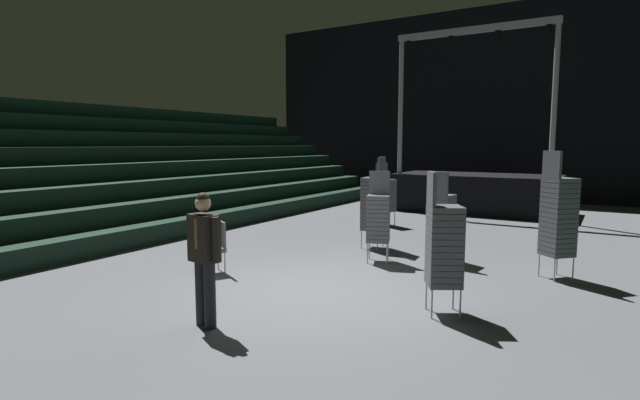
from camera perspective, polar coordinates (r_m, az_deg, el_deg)
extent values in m
cube|color=#515459|center=(7.88, -1.19, -10.96)|extent=(22.00, 30.00, 0.10)
cube|color=black|center=(21.77, 20.99, 10.60)|extent=(22.00, 0.30, 8.00)
cube|color=black|center=(12.13, -20.43, -3.79)|extent=(0.75, 24.00, 0.45)
cube|color=black|center=(12.65, -22.62, -1.40)|extent=(0.75, 24.00, 0.45)
cube|color=black|center=(13.21, -24.62, 0.79)|extent=(0.75, 24.00, 0.45)
cube|color=black|center=(13.81, -26.45, 2.80)|extent=(0.75, 24.00, 0.45)
cube|color=black|center=(14.43, -28.14, 4.64)|extent=(0.75, 24.00, 0.45)
cube|color=black|center=(15.08, -29.69, 6.32)|extent=(0.75, 24.00, 0.45)
cube|color=black|center=(15.75, -31.12, 7.85)|extent=(0.75, 24.00, 0.45)
cube|color=black|center=(16.44, -32.44, 9.26)|extent=(0.75, 24.00, 0.45)
cube|color=black|center=(17.56, 17.94, 0.80)|extent=(5.33, 2.59, 1.29)
cylinder|color=#9EA0A8|center=(17.26, 9.51, 10.76)|extent=(0.16, 0.16, 4.62)
cylinder|color=#9EA0A8|center=(16.09, 25.96, 10.49)|extent=(0.16, 0.16, 4.62)
cube|color=#9EA0A8|center=(16.85, 17.73, 18.60)|extent=(5.03, 0.20, 0.20)
cylinder|color=black|center=(17.45, 10.44, 17.63)|extent=(0.18, 0.18, 0.22)
cylinder|color=black|center=(16.99, 15.22, 17.81)|extent=(0.18, 0.18, 0.22)
cylinder|color=black|center=(16.64, 20.24, 17.88)|extent=(0.18, 0.18, 0.22)
cylinder|color=black|center=(16.41, 25.44, 17.82)|extent=(0.18, 0.18, 0.22)
cylinder|color=black|center=(6.37, -12.89, -10.94)|extent=(0.15, 0.15, 0.85)
cylinder|color=black|center=(6.51, -13.85, -10.58)|extent=(0.15, 0.15, 0.85)
cube|color=silver|center=(6.23, -14.00, -4.46)|extent=(0.19, 0.13, 0.60)
cube|color=black|center=(6.27, -13.55, -4.39)|extent=(0.43, 0.29, 0.60)
cube|color=brown|center=(6.19, -14.43, -3.87)|extent=(0.06, 0.02, 0.39)
cylinder|color=black|center=(6.08, -12.25, -4.58)|extent=(0.11, 0.11, 0.56)
cylinder|color=black|center=(6.45, -14.78, -4.00)|extent=(0.11, 0.11, 0.56)
sphere|color=#DBAD89|center=(6.20, -13.66, -0.38)|extent=(0.20, 0.20, 0.20)
sphere|color=black|center=(6.19, -13.68, 0.12)|extent=(0.16, 0.16, 0.16)
cylinder|color=#B2B5BA|center=(9.54, 7.91, -6.35)|extent=(0.02, 0.02, 0.40)
cylinder|color=#B2B5BA|center=(9.56, 5.62, -6.28)|extent=(0.02, 0.02, 0.40)
cylinder|color=#B2B5BA|center=(9.91, 8.03, -5.86)|extent=(0.02, 0.02, 0.40)
cylinder|color=#B2B5BA|center=(9.93, 5.83, -5.79)|extent=(0.02, 0.02, 0.40)
cube|color=#4C4C51|center=(9.68, 6.87, -4.67)|extent=(0.57, 0.57, 0.08)
cube|color=#4C4C51|center=(9.67, 6.88, -4.17)|extent=(0.57, 0.57, 0.08)
cube|color=#4C4C51|center=(9.65, 6.88, -3.68)|extent=(0.57, 0.57, 0.08)
cube|color=#4C4C51|center=(9.63, 6.89, -3.18)|extent=(0.57, 0.57, 0.08)
cube|color=#4C4C51|center=(9.62, 6.90, -2.68)|extent=(0.57, 0.57, 0.08)
cube|color=#4C4C51|center=(9.61, 6.90, -2.18)|extent=(0.57, 0.57, 0.08)
cube|color=#4C4C51|center=(9.59, 6.91, -1.68)|extent=(0.57, 0.57, 0.08)
cube|color=#4C4C51|center=(9.58, 6.92, -1.18)|extent=(0.57, 0.57, 0.08)
cube|color=#4C4C51|center=(9.57, 6.92, -0.67)|extent=(0.57, 0.57, 0.08)
cube|color=#4C4C51|center=(9.56, 6.93, -0.17)|extent=(0.57, 0.57, 0.08)
cube|color=#4C4C51|center=(9.55, 6.94, 0.34)|extent=(0.57, 0.57, 0.08)
cube|color=#4C4C51|center=(9.72, 7.05, 2.06)|extent=(0.40, 0.19, 0.46)
cylinder|color=#B2B5BA|center=(14.00, 8.82, -2.20)|extent=(0.02, 0.02, 0.40)
cylinder|color=#B2B5BA|center=(13.76, 7.63, -2.33)|extent=(0.02, 0.02, 0.40)
cylinder|color=#B2B5BA|center=(14.29, 7.82, -2.00)|extent=(0.02, 0.02, 0.40)
cylinder|color=#B2B5BA|center=(14.05, 6.63, -2.13)|extent=(0.02, 0.02, 0.40)
cube|color=#4C4C51|center=(13.99, 7.74, -1.18)|extent=(0.59, 0.59, 0.08)
cube|color=#4C4C51|center=(13.98, 7.75, -0.84)|extent=(0.59, 0.59, 0.08)
cube|color=#4C4C51|center=(13.97, 7.75, -0.49)|extent=(0.59, 0.59, 0.08)
cube|color=#4C4C51|center=(13.96, 7.76, -0.15)|extent=(0.59, 0.59, 0.08)
cube|color=#4C4C51|center=(13.95, 7.76, 0.20)|extent=(0.59, 0.59, 0.08)
cube|color=#4C4C51|center=(13.94, 7.77, 0.55)|extent=(0.59, 0.59, 0.08)
cube|color=#4C4C51|center=(13.93, 7.77, 0.90)|extent=(0.59, 0.59, 0.08)
cube|color=#4C4C51|center=(13.92, 7.78, 1.24)|extent=(0.59, 0.59, 0.08)
cube|color=#4C4C51|center=(13.91, 7.78, 1.59)|extent=(0.59, 0.59, 0.08)
cube|color=#4C4C51|center=(13.91, 7.79, 1.94)|extent=(0.59, 0.59, 0.08)
cube|color=#4C4C51|center=(13.90, 7.80, 2.29)|extent=(0.59, 0.59, 0.08)
cube|color=#4C4C51|center=(14.03, 7.30, 3.45)|extent=(0.22, 0.39, 0.46)
cylinder|color=#B2B5BA|center=(10.31, 13.51, -5.48)|extent=(0.02, 0.02, 0.40)
cylinder|color=#B2B5BA|center=(10.16, 15.46, -5.72)|extent=(0.02, 0.02, 0.40)
cylinder|color=#B2B5BA|center=(9.98, 12.58, -5.87)|extent=(0.02, 0.02, 0.40)
cylinder|color=#B2B5BA|center=(9.82, 14.58, -6.12)|extent=(0.02, 0.02, 0.40)
cube|color=#4C4C51|center=(10.02, 14.07, -4.44)|extent=(0.49, 0.49, 0.08)
cube|color=#4C4C51|center=(10.00, 14.08, -3.96)|extent=(0.49, 0.49, 0.08)
cube|color=#4C4C51|center=(9.99, 14.10, -3.48)|extent=(0.49, 0.49, 0.08)
cube|color=#4C4C51|center=(9.97, 14.11, -3.00)|extent=(0.49, 0.49, 0.08)
cube|color=#4C4C51|center=(9.96, 14.12, -2.52)|extent=(0.49, 0.49, 0.08)
cube|color=#4C4C51|center=(9.94, 14.14, -2.03)|extent=(0.49, 0.49, 0.08)
cube|color=#4C4C51|center=(9.93, 14.15, -1.55)|extent=(0.49, 0.49, 0.08)
cube|color=#4C4C51|center=(9.92, 14.17, -1.06)|extent=(0.49, 0.49, 0.08)
cube|color=#4C4C51|center=(9.91, 14.18, -0.58)|extent=(0.49, 0.49, 0.08)
cube|color=#4C4C51|center=(9.90, 14.19, -0.09)|extent=(0.49, 0.49, 0.08)
cube|color=#4C4C51|center=(9.89, 14.21, 0.40)|extent=(0.49, 0.49, 0.08)
cube|color=#4C4C51|center=(9.69, 13.78, 1.90)|extent=(0.41, 0.10, 0.46)
cylinder|color=#B2B5BA|center=(10.90, 4.92, -4.67)|extent=(0.02, 0.02, 0.40)
cylinder|color=#B2B5BA|center=(11.25, 5.62, -4.32)|extent=(0.02, 0.02, 0.40)
cylinder|color=#B2B5BA|center=(10.77, 6.81, -4.83)|extent=(0.02, 0.02, 0.40)
cylinder|color=#B2B5BA|center=(11.12, 7.46, -4.47)|extent=(0.02, 0.02, 0.40)
cube|color=#4C4C51|center=(10.96, 6.22, -3.32)|extent=(0.48, 0.48, 0.08)
cube|color=#4C4C51|center=(10.95, 6.22, -2.89)|extent=(0.48, 0.48, 0.08)
cube|color=#4C4C51|center=(10.94, 6.23, -2.45)|extent=(0.48, 0.48, 0.08)
cube|color=#4C4C51|center=(10.92, 6.23, -2.01)|extent=(0.48, 0.48, 0.08)
cube|color=#4C4C51|center=(10.91, 6.24, -1.57)|extent=(0.48, 0.48, 0.08)
cube|color=#4C4C51|center=(10.90, 6.24, -1.12)|extent=(0.48, 0.48, 0.08)
cube|color=#4C4C51|center=(10.89, 6.25, -0.68)|extent=(0.48, 0.48, 0.08)
cube|color=#4C4C51|center=(10.88, 6.26, -0.24)|extent=(0.48, 0.48, 0.08)
cube|color=#4C4C51|center=(10.87, 6.26, 0.21)|extent=(0.48, 0.48, 0.08)
cube|color=#4C4C51|center=(10.86, 6.27, 0.65)|extent=(0.48, 0.48, 0.08)
cube|color=#4C4C51|center=(10.85, 6.27, 1.10)|extent=(0.48, 0.48, 0.08)
cube|color=#4C4C51|center=(10.84, 6.28, 1.55)|extent=(0.48, 0.48, 0.08)
cube|color=#4C4C51|center=(10.84, 6.28, 2.00)|extent=(0.48, 0.48, 0.08)
cube|color=#4C4C51|center=(10.83, 6.29, 2.44)|extent=(0.48, 0.48, 0.08)
cube|color=#4C4C51|center=(10.75, 7.29, 3.85)|extent=(0.09, 0.41, 0.46)
cylinder|color=#B2B5BA|center=(9.70, 26.19, -6.75)|extent=(0.02, 0.02, 0.40)
cylinder|color=#B2B5BA|center=(9.43, 27.72, -7.21)|extent=(0.02, 0.02, 0.40)
cylinder|color=#B2B5BA|center=(9.46, 24.45, -7.00)|extent=(0.02, 0.02, 0.40)
cylinder|color=#B2B5BA|center=(9.18, 25.96, -7.48)|extent=(0.02, 0.02, 0.40)
cube|color=#4C4C51|center=(9.39, 26.15, -5.67)|extent=(0.62, 0.62, 0.08)
cube|color=#4C4C51|center=(9.37, 26.18, -5.16)|extent=(0.62, 0.62, 0.08)
cube|color=#4C4C51|center=(9.35, 26.21, -4.65)|extent=(0.62, 0.62, 0.08)
cube|color=#4C4C51|center=(9.34, 26.24, -4.14)|extent=(0.62, 0.62, 0.08)
cube|color=#4C4C51|center=(9.32, 26.26, -3.62)|extent=(0.62, 0.62, 0.08)
cube|color=#4C4C51|center=(9.31, 26.29, -3.11)|extent=(0.62, 0.62, 0.08)
cube|color=#4C4C51|center=(9.30, 26.32, -2.59)|extent=(0.62, 0.62, 0.08)
cube|color=#4C4C51|center=(9.29, 26.34, -2.07)|extent=(0.62, 0.62, 0.08)
cube|color=#4C4C51|center=(9.27, 26.37, -1.55)|extent=(0.62, 0.62, 0.08)
cube|color=#4C4C51|center=(9.26, 26.40, -1.03)|extent=(0.62, 0.62, 0.08)
cube|color=#4C4C51|center=(9.25, 26.42, -0.51)|extent=(0.62, 0.62, 0.08)
cube|color=#4C4C51|center=(9.24, 26.45, 0.01)|extent=(0.62, 0.62, 0.08)
cube|color=#4C4C51|center=(9.24, 26.48, 0.53)|extent=(0.62, 0.62, 0.08)
cube|color=#4C4C51|center=(9.23, 26.51, 1.06)|extent=(0.62, 0.62, 0.08)
cube|color=#4C4C51|center=(9.22, 26.53, 1.58)|extent=(0.62, 0.62, 0.08)
cube|color=#4C4C51|center=(9.22, 26.56, 2.11)|extent=(0.62, 0.62, 0.08)
cube|color=#4C4C51|center=(9.07, 25.73, 3.82)|extent=(0.33, 0.31, 0.46)
cylinder|color=#B2B5BA|center=(7.21, 15.46, -10.82)|extent=(0.02, 0.02, 0.40)
cylinder|color=#B2B5BA|center=(6.86, 16.24, -11.75)|extent=(0.02, 0.02, 0.40)
cylinder|color=#B2B5BA|center=(7.13, 12.44, -10.93)|extent=(0.02, 0.02, 0.40)
cylinder|color=#B2B5BA|center=(6.77, 13.07, -11.89)|extent=(0.02, 0.02, 0.40)
cube|color=#4C4C51|center=(6.92, 14.36, -9.43)|extent=(0.60, 0.60, 0.08)
cube|color=#4C4C51|center=(6.90, 14.38, -8.75)|extent=(0.60, 0.60, 0.08)
cube|color=#4C4C51|center=(6.88, 14.40, -8.07)|extent=(0.60, 0.60, 0.08)
cube|color=#4C4C51|center=(6.85, 14.42, -7.38)|extent=(0.60, 0.60, 0.08)
cube|color=#4C4C51|center=(6.83, 14.44, -6.69)|extent=(0.60, 0.60, 0.08)
cube|color=#4C4C51|center=(6.82, 14.46, -5.99)|extent=(0.60, 0.60, 0.08)
cube|color=#4C4C51|center=(6.80, 14.49, -5.29)|extent=(0.60, 0.60, 0.08)
cube|color=#4C4C51|center=(6.78, 14.51, -4.59)|extent=(0.60, 0.60, 0.08)
cube|color=#4C4C51|center=(6.77, 14.53, -3.88)|extent=(0.60, 0.60, 0.08)
cube|color=#4C4C51|center=(6.75, 14.55, -3.17)|extent=(0.60, 0.60, 0.08)
cube|color=#4C4C51|center=(6.74, 14.57, -2.46)|extent=(0.60, 0.60, 0.08)
cube|color=#4C4C51|center=(6.72, 14.59, -1.75)|extent=(0.60, 0.60, 0.08)
cube|color=#4C4C51|center=(6.71, 14.61, -1.03)|extent=(0.60, 0.60, 0.08)
cube|color=#4C4C51|center=(6.64, 13.04, 1.30)|extent=(0.25, 0.38, 0.46)
cylinder|color=#B2B5BA|center=(8.78, -13.55, -7.61)|extent=(0.02, 0.02, 0.40)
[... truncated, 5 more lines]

